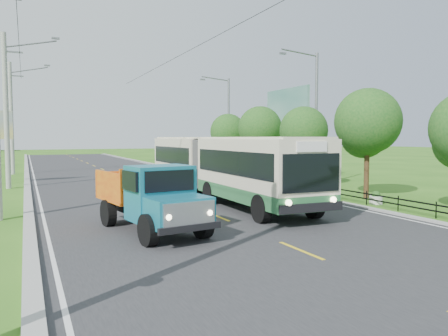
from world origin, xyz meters
TOP-DOWN VIEW (x-y plane):
  - ground at (0.00, 0.00)m, footprint 240.00×240.00m
  - road at (0.00, 20.00)m, footprint 14.00×120.00m
  - curb_left at (-7.20, 20.00)m, footprint 0.40×120.00m
  - curb_right at (7.15, 20.00)m, footprint 0.30×120.00m
  - edge_line_left at (-6.65, 20.00)m, footprint 0.12×120.00m
  - edge_line_right at (6.65, 20.00)m, footprint 0.12×120.00m
  - centre_dash at (0.00, 0.00)m, footprint 0.12×2.20m
  - railing_right at (8.00, 14.00)m, footprint 0.04×40.00m
  - pole_mid at (-8.26, 21.00)m, footprint 3.51×0.32m
  - pole_far at (-8.26, 33.00)m, footprint 3.51×0.32m
  - tree_third at (9.86, 8.14)m, footprint 3.60×3.62m
  - tree_fourth at (9.86, 14.14)m, footprint 3.24×3.31m
  - tree_fifth at (9.86, 20.14)m, footprint 3.48×3.52m
  - tree_back at (9.86, 26.14)m, footprint 3.30×3.36m
  - streetlight_mid at (10.64, 14.00)m, footprint 3.02×0.20m
  - streetlight_far at (10.64, 28.00)m, footprint 3.02×0.20m
  - planter_near at (8.60, 6.00)m, footprint 0.64×0.64m
  - planter_mid at (8.60, 14.00)m, footprint 0.64×0.64m
  - planter_far at (8.60, 22.00)m, footprint 0.64×0.64m
  - billboard_right at (12.30, 20.00)m, footprint 0.24×6.00m
  - bus at (2.30, 10.98)m, footprint 2.97×16.90m
  - dump_truck at (-3.28, 4.46)m, footprint 2.99×5.91m

SIDE VIEW (x-z plane):
  - ground at x=0.00m, z-range 0.00..0.00m
  - road at x=0.00m, z-range 0.00..0.02m
  - edge_line_left at x=-6.65m, z-range 0.02..0.02m
  - edge_line_right at x=6.65m, z-range 0.02..0.02m
  - centre_dash at x=0.00m, z-range 0.02..0.02m
  - curb_right at x=7.15m, z-range 0.00..0.10m
  - curb_left at x=-7.20m, z-range 0.00..0.15m
  - planter_near at x=8.60m, z-range -0.05..0.62m
  - planter_mid at x=8.60m, z-range -0.05..0.62m
  - planter_far at x=8.60m, z-range -0.05..0.62m
  - railing_right at x=8.00m, z-range 0.00..0.60m
  - dump_truck at x=-3.28m, z-range 0.16..2.53m
  - bus at x=2.30m, z-range 0.33..3.59m
  - tree_fourth at x=9.86m, z-range 0.89..6.29m
  - tree_back at x=9.86m, z-range 0.90..6.40m
  - tree_fifth at x=9.86m, z-range 0.95..6.75m
  - tree_third at x=9.86m, z-range 0.99..6.99m
  - streetlight_mid at x=10.64m, z-range 0.37..9.44m
  - streetlight_far at x=10.64m, z-range 0.37..9.44m
  - pole_mid at x=-8.26m, z-range 0.09..10.09m
  - pole_far at x=-8.26m, z-range 0.09..10.09m
  - billboard_right at x=12.30m, z-range 1.69..8.99m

